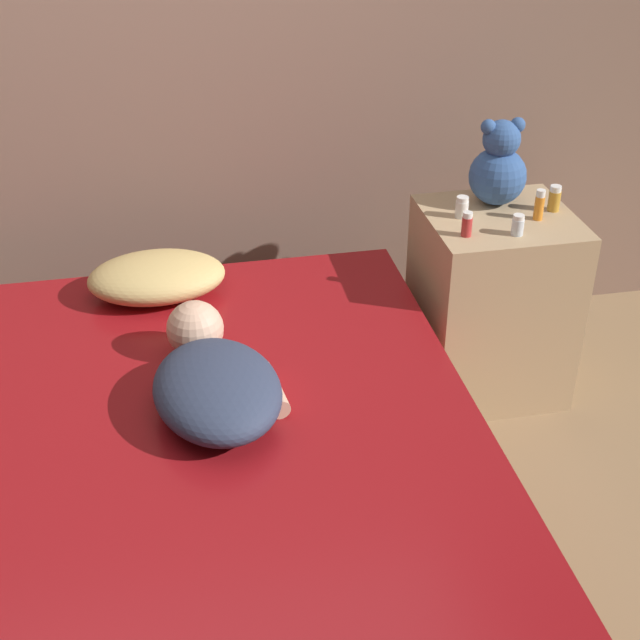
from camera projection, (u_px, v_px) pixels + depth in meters
ground_plane at (207, 563)px, 2.68m from camera, size 12.00×12.00×0.00m
wall_back at (148, 20)px, 3.09m from camera, size 8.00×0.06×2.60m
bed at (201, 505)px, 2.56m from camera, size 1.65×2.05×0.48m
nightstand at (491, 303)px, 3.30m from camera, size 0.52×0.49×0.71m
pillow at (157, 277)px, 3.07m from camera, size 0.47×0.33×0.14m
person_lying at (214, 379)px, 2.54m from camera, size 0.41×0.67×0.18m
teddy_bear at (498, 167)px, 3.14m from camera, size 0.21×0.21×0.31m
bottle_clear at (518, 225)px, 2.97m from camera, size 0.04×0.04×0.07m
bottle_white at (462, 207)px, 3.09m from camera, size 0.05×0.05×0.08m
bottle_red at (467, 224)px, 2.96m from camera, size 0.04×0.04×0.09m
bottle_amber at (554, 198)px, 3.13m from camera, size 0.04×0.04×0.09m
bottle_orange at (539, 205)px, 3.07m from camera, size 0.03×0.03×0.11m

